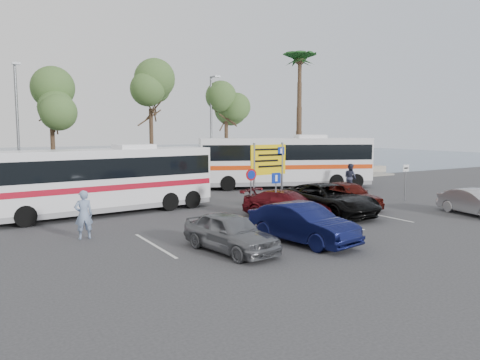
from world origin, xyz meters
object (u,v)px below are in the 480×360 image
pedestrian_near (84,215)px  car_blue (302,223)px  suv_black (328,199)px  coach_bus_right (285,163)px  street_lamp_left (18,124)px  car_maroon (288,205)px  direction_sign (268,165)px  street_lamp_right (212,125)px  car_red (349,195)px  car_silver_b (476,202)px  pedestrian_far (350,177)px  car_silver_a (230,232)px  coach_bus_left (103,182)px

pedestrian_near → car_blue: bearing=148.6°
suv_black → coach_bus_right: bearing=62.0°
street_lamp_left → car_maroon: street_lamp_left is taller
pedestrian_near → direction_sign: bearing=-166.2°
street_lamp_right → pedestrian_near: (-12.00, -12.09, -3.63)m
car_blue → car_red: bearing=24.1°
pedestrian_near → suv_black: bearing=179.0°
car_silver_b → pedestrian_near: bearing=175.1°
street_lamp_left → car_silver_b: 25.86m
coach_bus_right → car_red: size_ratio=2.94×
street_lamp_left → street_lamp_right: same height
car_maroon → pedestrian_far: pedestrian_far is taller
street_lamp_left → car_blue: size_ratio=1.76×
street_lamp_left → car_maroon: 17.00m
car_silver_a → car_blue: car_blue is taller
street_lamp_left → car_red: size_ratio=1.87×
direction_sign → car_silver_b: direction_sign is taller
coach_bus_right → pedestrian_far: (2.68, -4.01, -0.85)m
suv_black → direction_sign: bearing=120.1°
car_maroon → car_silver_a: bearing=-167.1°
street_lamp_left → direction_sign: size_ratio=2.23×
car_silver_a → car_silver_b: bearing=-9.6°
street_lamp_right → suv_black: size_ratio=1.42×
pedestrian_near → car_red: bearing=-176.1°
car_silver_a → street_lamp_left: bearing=98.2°
coach_bus_right → suv_black: 11.15m
car_red → pedestrian_far: bearing=50.6°
car_silver_b → pedestrian_far: size_ratio=2.05×
coach_bus_left → suv_black: (9.68, -6.06, -0.85)m
street_lamp_left → suv_black: street_lamp_left is taller
car_red → car_maroon: bearing=-165.1°
coach_bus_left → coach_bus_right: coach_bus_right is taller
street_lamp_left → street_lamp_right: (13.00, 0.00, 0.00)m
coach_bus_right → car_silver_b: size_ratio=3.17×
coach_bus_left → car_maroon: coach_bus_left is taller
car_blue → suv_black: bearing=28.9°
suv_black → car_red: bearing=20.1°
pedestrian_near → car_silver_b: bearing=168.5°
car_silver_a → pedestrian_far: 18.02m
street_lamp_right → car_maroon: bearing=-101.4°
car_silver_a → pedestrian_far: size_ratio=2.11×
direction_sign → car_maroon: size_ratio=0.78×
coach_bus_left → direction_sign: bearing=-22.7°
direction_sign → car_red: 4.85m
direction_sign → car_red: bearing=-22.4°
street_lamp_right → direction_sign: 10.73m
car_red → pedestrian_far: (4.98, 5.03, 0.24)m
street_lamp_left → car_silver_b: (19.06, -17.02, -3.94)m
pedestrian_far → car_red: bearing=137.3°
street_lamp_left → pedestrian_far: 21.67m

